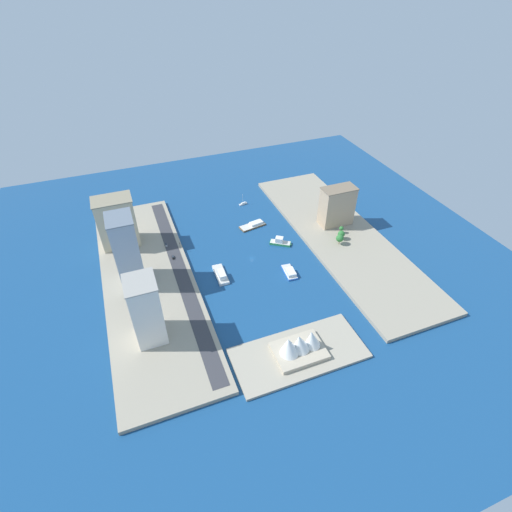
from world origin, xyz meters
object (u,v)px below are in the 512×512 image
ferry_white_commuter (221,274)px  apartment_midrise_tan (337,206)px  suv_black (173,257)px  traffic_light_waterfront (180,245)px  sailboat_small_white (243,204)px  barge_flat_brown (254,225)px  ferry_green_doubledeck (280,242)px  catamaran_blue (290,272)px  tower_tall_glass (127,251)px  office_block_beige (117,222)px  opera_landmark (299,345)px  sedan_silver (166,245)px  hotel_broad_white (146,310)px

ferry_white_commuter → apartment_midrise_tan: (-124.41, -31.97, 19.68)m
suv_black → traffic_light_waterfront: (-8.56, -10.86, 3.45)m
sailboat_small_white → barge_flat_brown: bearing=84.4°
ferry_green_doubledeck → traffic_light_waterfront: (86.87, -21.61, 5.09)m
catamaran_blue → sailboat_small_white: bearing=-90.5°
suv_black → apartment_midrise_tan: bearing=179.1°
barge_flat_brown → suv_black: size_ratio=5.49×
sailboat_small_white → apartment_midrise_tan: bearing=135.0°
tower_tall_glass → suv_black: 48.48m
office_block_beige → opera_landmark: 191.01m
sedan_silver → traffic_light_waterfront: traffic_light_waterfront is taller
catamaran_blue → sedan_silver: sedan_silver is taller
ferry_green_doubledeck → office_block_beige: 144.12m
tower_tall_glass → sailboat_small_white: bearing=-145.3°
hotel_broad_white → traffic_light_waterfront: 100.10m
ferry_green_doubledeck → apartment_midrise_tan: apartment_midrise_tan is taller
ferry_white_commuter → sedan_silver: 64.01m
ferry_green_doubledeck → sailboat_small_white: (8.09, -77.48, -1.39)m
barge_flat_brown → office_block_beige: bearing=-5.9°
ferry_green_doubledeck → apartment_midrise_tan: bearing=-172.2°
barge_flat_brown → tower_tall_glass: 129.33m
opera_landmark → suv_black: bearing=-65.8°
hotel_broad_white → ferry_green_doubledeck: bearing=-151.5°
tower_tall_glass → opera_landmark: 144.60m
ferry_green_doubledeck → ferry_white_commuter: bearing=20.4°
apartment_midrise_tan → catamaran_blue: bearing=34.9°
ferry_white_commuter → suv_black: (32.12, -34.32, 1.71)m
ferry_green_doubledeck → catamaran_blue: 41.61m
catamaran_blue → traffic_light_waterfront: size_ratio=3.24×
tower_tall_glass → suv_black: bearing=-153.0°
catamaran_blue → hotel_broad_white: size_ratio=0.42×
apartment_midrise_tan → suv_black: (156.53, -2.36, -17.97)m
tower_tall_glass → hotel_broad_white: tower_tall_glass is taller
apartment_midrise_tan → office_block_beige: size_ratio=0.83×
opera_landmark → catamaran_blue: bearing=-111.2°
ferry_green_doubledeck → suv_black: 96.05m
tower_tall_glass → apartment_midrise_tan: 192.09m
catamaran_blue → office_block_beige: size_ratio=0.46×
traffic_light_waterfront → barge_flat_brown: bearing=-169.2°
catamaran_blue → apartment_midrise_tan: (-70.25, -48.98, 20.29)m
office_block_beige → hotel_broad_white: 117.12m
suv_black → opera_landmark: bearing=114.2°
ferry_white_commuter → traffic_light_waterfront: size_ratio=4.08×
ferry_green_doubledeck → barge_flat_brown: 37.90m
hotel_broad_white → sedan_silver: bearing=-105.9°
sedan_silver → barge_flat_brown: bearing=-176.3°
ferry_green_doubledeck → barge_flat_brown: size_ratio=0.72×
sailboat_small_white → suv_black: sailboat_small_white is taller
ferry_white_commuter → apartment_midrise_tan: bearing=-165.6°
tower_tall_glass → opera_landmark: size_ratio=1.77×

